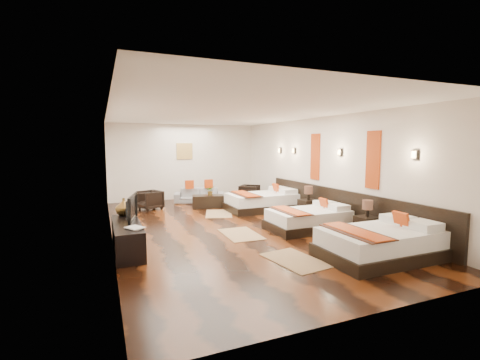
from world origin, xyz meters
name	(u,v)px	position (x,y,z in m)	size (l,w,h in m)	color
floor	(229,227)	(0.00, 0.00, 0.00)	(5.50, 9.50, 0.01)	black
ceiling	(229,113)	(0.00, 0.00, 2.80)	(5.50, 9.50, 0.01)	white
back_wall	(185,162)	(0.00, 4.75, 1.40)	(5.50, 0.01, 2.80)	silver
left_wall	(110,175)	(-2.75, 0.00, 1.40)	(0.01, 9.50, 2.80)	silver
right_wall	(322,168)	(2.75, 0.00, 1.40)	(0.01, 9.50, 2.80)	silver
headboard_panel	(339,207)	(2.71, -0.80, 0.45)	(0.08, 6.60, 0.90)	black
bed_near	(381,243)	(1.70, -3.23, 0.28)	(2.13, 1.34, 0.81)	black
bed_mid	(309,219)	(1.69, -0.98, 0.25)	(1.93, 1.21, 0.74)	black
bed_far	(263,201)	(1.70, 1.56, 0.28)	(2.15, 1.35, 0.82)	black
nightstand_a	(367,224)	(2.45, -2.09, 0.29)	(0.42, 0.42, 0.83)	black
nightstand_b	(308,206)	(2.44, 0.18, 0.31)	(0.45, 0.45, 0.89)	black
jute_mat_near	(295,260)	(0.20, -2.77, 0.01)	(0.75, 1.20, 0.01)	#92704A
jute_mat_mid	(241,234)	(-0.02, -0.79, 0.01)	(0.75, 1.20, 0.01)	#92704A
jute_mat_far	(219,214)	(0.26, 1.57, 0.01)	(0.75, 1.20, 0.01)	#92704A
tv_console	(127,237)	(-2.50, -1.07, 0.28)	(0.50, 1.80, 0.55)	black
tv	(128,208)	(-2.45, -0.84, 0.80)	(0.87, 0.11, 0.50)	black
book	(129,229)	(-2.50, -1.65, 0.57)	(0.24, 0.33, 0.03)	black
figurine	(124,207)	(-2.50, -0.30, 0.73)	(0.35, 0.35, 0.36)	brown
sofa	(199,195)	(0.27, 3.73, 0.25)	(1.73, 0.68, 0.50)	gray
armchair_left	(150,200)	(-1.52, 3.06, 0.30)	(0.64, 0.66, 0.60)	black
armchair_right	(250,193)	(2.00, 3.22, 0.30)	(0.64, 0.66, 0.60)	black
coffee_table	(208,201)	(0.27, 2.68, 0.20)	(1.00, 0.50, 0.40)	black
table_plant	(210,191)	(0.34, 2.63, 0.55)	(0.27, 0.24, 0.30)	#315E1F
orange_panel_a	(373,160)	(2.73, -1.90, 1.70)	(0.04, 0.40, 1.30)	#D86014
orange_panel_b	(315,157)	(2.73, 0.30, 1.70)	(0.04, 0.40, 1.30)	#D86014
sconce_near	(415,155)	(2.70, -3.00, 1.85)	(0.07, 0.12, 0.18)	black
sconce_mid	(340,152)	(2.70, -0.80, 1.85)	(0.07, 0.12, 0.18)	black
sconce_far	(294,151)	(2.70, 1.40, 1.85)	(0.07, 0.12, 0.18)	black
sconce_lounge	(280,150)	(2.70, 2.30, 1.85)	(0.07, 0.12, 0.18)	black
gold_artwork	(185,151)	(0.00, 4.73, 1.80)	(0.60, 0.04, 0.60)	#AD873F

